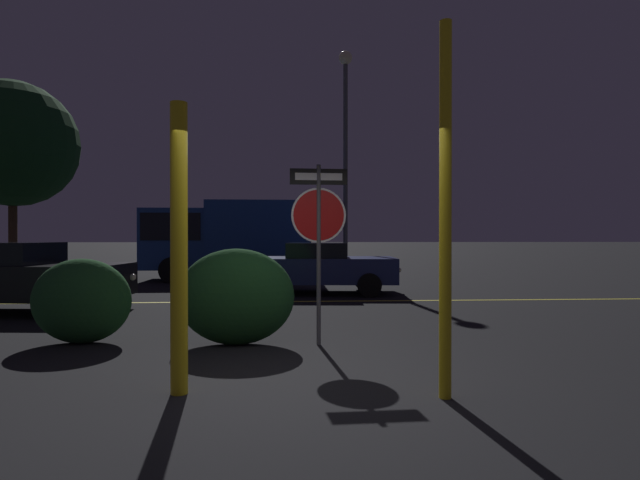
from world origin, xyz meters
The scene contains 12 objects.
ground_plane centered at (0.00, 0.00, 0.00)m, with size 260.00×260.00×0.00m, color black.
road_center_stripe centered at (0.00, 6.50, 0.00)m, with size 34.77×0.12×0.01m, color gold.
stop_sign centered at (0.24, 1.88, 1.74)m, with size 0.80×0.06×2.49m.
yellow_pole_left centered at (-1.21, -0.19, 1.39)m, with size 0.16×0.16×2.78m, color yellow.
yellow_pole_right centered at (1.29, -0.46, 1.75)m, with size 0.11×0.11×3.50m, color yellow.
hedge_bush_1 centered at (-3.07, 2.17, 0.60)m, with size 1.37×0.72×1.19m, color #1E4C23.
hedge_bush_2 centered at (-0.90, 1.95, 0.67)m, with size 1.61×0.72×1.33m, color #19421E.
passing_car_1 centered at (-5.69, 5.14, 0.71)m, with size 4.58×2.19×1.39m.
passing_car_2 centered at (0.65, 8.16, 0.69)m, with size 4.06×2.18×1.33m.
delivery_truck centered at (-2.39, 12.47, 1.52)m, with size 5.65×2.54×2.71m.
street_lamp centered at (1.81, 12.69, 5.28)m, with size 0.48×0.48×8.11m.
tree_0 centered at (-11.15, 15.43, 5.17)m, with size 4.96×4.96×7.65m.
Camera 1 is at (-0.14, -5.00, 1.50)m, focal length 28.00 mm.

